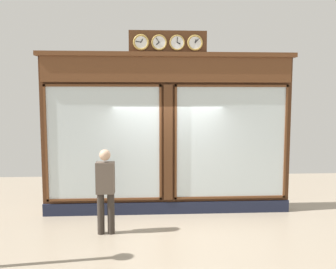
% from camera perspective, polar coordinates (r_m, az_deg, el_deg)
% --- Properties ---
extents(shop_facade, '(5.85, 0.42, 4.19)m').
position_cam_1_polar(shop_facade, '(8.10, -0.05, 0.20)').
color(shop_facade, '#4C2B16').
rests_on(shop_facade, ground_plane).
extents(pedestrian, '(0.36, 0.22, 1.69)m').
position_cam_1_polar(pedestrian, '(7.03, -10.18, -8.56)').
color(pedestrian, '#312A24').
rests_on(pedestrian, ground_plane).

